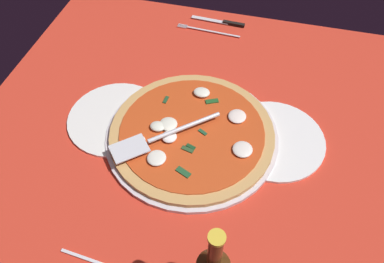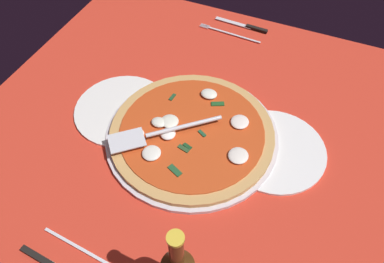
% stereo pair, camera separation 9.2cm
% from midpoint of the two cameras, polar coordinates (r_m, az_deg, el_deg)
% --- Properties ---
extents(ground_plane, '(1.08, 1.08, 0.01)m').
position_cam_midpoint_polar(ground_plane, '(0.94, 1.89, -0.98)').
color(ground_plane, red).
extents(checker_pattern, '(1.08, 1.08, 0.00)m').
position_cam_midpoint_polar(checker_pattern, '(0.94, 1.89, -0.81)').
color(checker_pattern, silver).
rests_on(checker_pattern, ground_plane).
extents(pizza_pan, '(0.42, 0.42, 0.01)m').
position_cam_midpoint_polar(pizza_pan, '(0.93, 2.82, -0.82)').
color(pizza_pan, silver).
rests_on(pizza_pan, ground_plane).
extents(dinner_plate_left, '(0.25, 0.25, 0.01)m').
position_cam_midpoint_polar(dinner_plate_left, '(0.94, 14.88, -2.88)').
color(dinner_plate_left, white).
rests_on(dinner_plate_left, ground_plane).
extents(dinner_plate_right, '(0.25, 0.25, 0.01)m').
position_cam_midpoint_polar(dinner_plate_right, '(1.00, -7.75, 3.08)').
color(dinner_plate_right, white).
rests_on(dinner_plate_right, ground_plane).
extents(pizza, '(0.40, 0.40, 0.03)m').
position_cam_midpoint_polar(pizza, '(0.92, 2.83, -0.26)').
color(pizza, tan).
rests_on(pizza, pizza_pan).
extents(pizza_server, '(0.22, 0.20, 0.01)m').
position_cam_midpoint_polar(pizza_server, '(0.89, -2.03, -0.22)').
color(pizza_server, silver).
rests_on(pizza_server, pizza).
extents(place_setting_near, '(0.21, 0.14, 0.01)m').
position_cam_midpoint_polar(place_setting_near, '(1.26, 9.05, 14.55)').
color(place_setting_near, white).
rests_on(place_setting_near, ground_plane).
extents(place_setting_far, '(0.22, 0.13, 0.01)m').
position_cam_midpoint_polar(place_setting_far, '(0.80, -14.57, -18.37)').
color(place_setting_far, white).
rests_on(place_setting_far, ground_plane).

